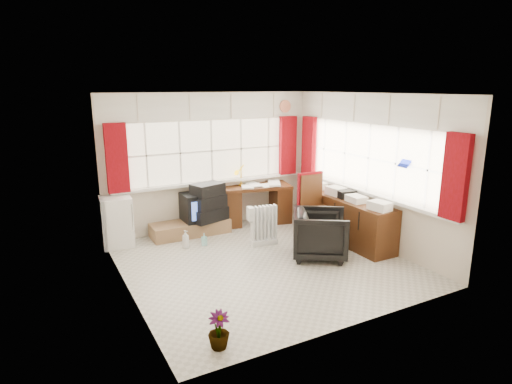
% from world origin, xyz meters
% --- Properties ---
extents(ground, '(4.00, 4.00, 0.00)m').
position_xyz_m(ground, '(0.00, 0.00, 0.00)').
color(ground, beige).
rests_on(ground, ground).
extents(room_walls, '(4.00, 4.00, 4.00)m').
position_xyz_m(room_walls, '(0.00, 0.00, 1.50)').
color(room_walls, beige).
rests_on(room_walls, ground).
extents(window_back, '(3.70, 0.12, 3.60)m').
position_xyz_m(window_back, '(0.00, 1.94, 0.95)').
color(window_back, beige).
rests_on(window_back, room_walls).
extents(window_right, '(0.12, 3.70, 3.60)m').
position_xyz_m(window_right, '(1.94, 0.00, 0.95)').
color(window_right, beige).
rests_on(window_right, room_walls).
extents(curtains, '(3.83, 3.83, 1.15)m').
position_xyz_m(curtains, '(0.92, 0.93, 1.46)').
color(curtains, maroon).
rests_on(curtains, room_walls).
extents(overhead_cabinets, '(3.98, 3.98, 0.48)m').
position_xyz_m(overhead_cabinets, '(0.98, 0.98, 2.25)').
color(overhead_cabinets, white).
rests_on(overhead_cabinets, room_walls).
extents(desk, '(1.41, 0.90, 0.79)m').
position_xyz_m(desk, '(0.83, 1.80, 0.42)').
color(desk, '#4F2A12').
rests_on(desk, ground).
extents(desk_lamp, '(0.17, 0.15, 0.39)m').
position_xyz_m(desk_lamp, '(0.57, 1.92, 1.02)').
color(desk_lamp, '#DDA909').
rests_on(desk_lamp, desk).
extents(task_chair, '(0.50, 0.52, 1.17)m').
position_xyz_m(task_chair, '(1.24, 0.49, 0.62)').
color(task_chair, black).
rests_on(task_chair, ground).
extents(office_chair, '(1.12, 1.12, 0.75)m').
position_xyz_m(office_chair, '(0.88, -0.21, 0.37)').
color(office_chair, black).
rests_on(office_chair, ground).
extents(radiator, '(0.47, 0.24, 0.67)m').
position_xyz_m(radiator, '(0.38, 0.68, 0.27)').
color(radiator, white).
rests_on(radiator, ground).
extents(credenza, '(0.50, 2.00, 0.85)m').
position_xyz_m(credenza, '(1.73, 0.20, 0.39)').
color(credenza, '#4F2A12').
rests_on(credenza, ground).
extents(file_tray, '(0.36, 0.43, 0.13)m').
position_xyz_m(file_tray, '(1.75, 0.32, 0.81)').
color(file_tray, black).
rests_on(file_tray, credenza).
extents(tv_bench, '(1.40, 0.50, 0.25)m').
position_xyz_m(tv_bench, '(-0.55, 1.72, 0.12)').
color(tv_bench, olive).
rests_on(tv_bench, ground).
extents(crt_tv, '(0.55, 0.52, 0.49)m').
position_xyz_m(crt_tv, '(-0.39, 1.73, 0.50)').
color(crt_tv, black).
rests_on(crt_tv, tv_bench).
extents(hifi_stack, '(0.74, 0.58, 0.68)m').
position_xyz_m(hifi_stack, '(-0.24, 1.63, 0.57)').
color(hifi_stack, black).
rests_on(hifi_stack, tv_bench).
extents(mini_fridge, '(0.53, 0.54, 0.84)m').
position_xyz_m(mini_fridge, '(-1.80, 1.79, 0.42)').
color(mini_fridge, white).
rests_on(mini_fridge, ground).
extents(spray_bottle_a, '(0.16, 0.16, 0.30)m').
position_xyz_m(spray_bottle_a, '(-0.84, 1.13, 0.15)').
color(spray_bottle_a, silver).
rests_on(spray_bottle_a, ground).
extents(spray_bottle_b, '(0.11, 0.11, 0.20)m').
position_xyz_m(spray_bottle_b, '(-0.52, 1.12, 0.10)').
color(spray_bottle_b, '#89CDCA').
rests_on(spray_bottle_b, ground).
extents(flower_vase, '(0.25, 0.25, 0.40)m').
position_xyz_m(flower_vase, '(-1.46, -1.68, 0.20)').
color(flower_vase, black).
rests_on(flower_vase, ground).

